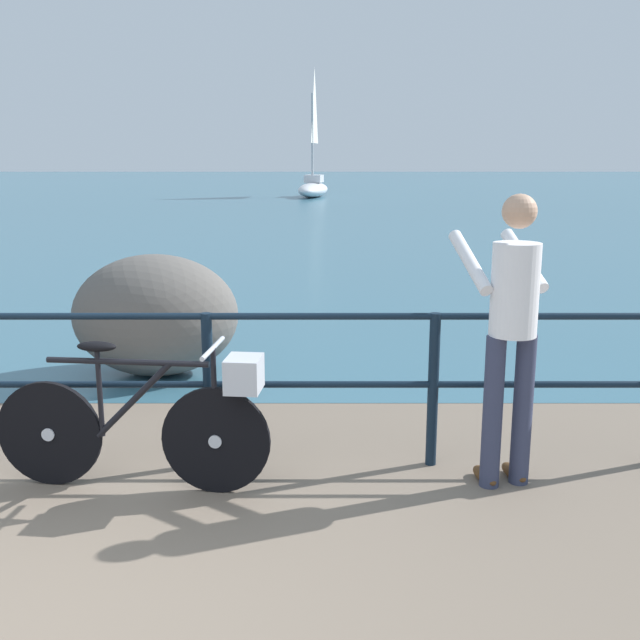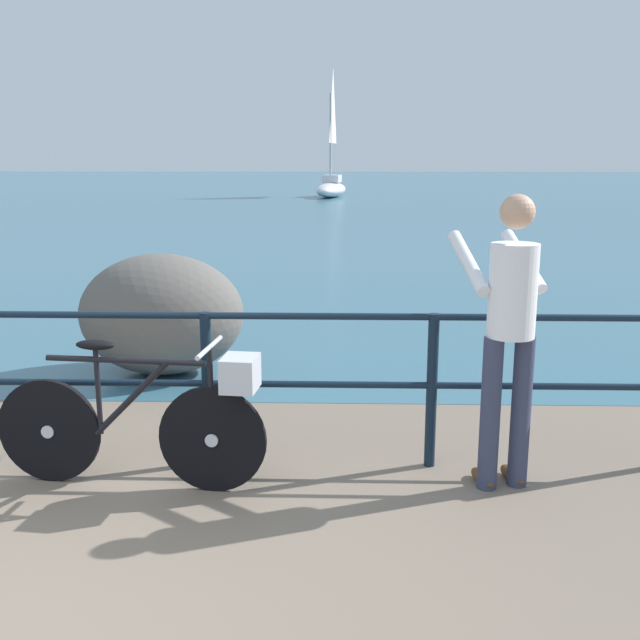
% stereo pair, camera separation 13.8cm
% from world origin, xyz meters
% --- Properties ---
extents(ground_plane, '(120.00, 120.00, 0.10)m').
position_xyz_m(ground_plane, '(0.00, 20.00, -0.05)').
color(ground_plane, '#756656').
extents(sea_surface, '(120.00, 90.00, 0.01)m').
position_xyz_m(sea_surface, '(0.00, 48.01, 0.00)').
color(sea_surface, '#38667A').
rests_on(sea_surface, ground_plane).
extents(promenade_railing, '(7.32, 0.07, 1.02)m').
position_xyz_m(promenade_railing, '(-0.00, 1.80, 0.64)').
color(promenade_railing, black).
rests_on(promenade_railing, ground_plane).
extents(bicycle, '(1.69, 0.48, 0.92)m').
position_xyz_m(bicycle, '(0.45, 1.44, 0.46)').
color(bicycle, black).
rests_on(bicycle, ground_plane).
extents(person_at_railing, '(0.55, 0.67, 1.78)m').
position_xyz_m(person_at_railing, '(2.58, 1.52, 0.99)').
color(person_at_railing, '#333851').
rests_on(person_at_railing, ground_plane).
extents(breakwater_boulder_main, '(1.51, 1.14, 1.12)m').
position_xyz_m(breakwater_boulder_main, '(-0.06, 3.85, 0.56)').
color(breakwater_boulder_main, '#605B56').
rests_on(breakwater_boulder_main, ground).
extents(sailboat, '(1.92, 4.54, 6.16)m').
position_xyz_m(sailboat, '(1.11, 33.87, 0.71)').
color(sailboat, white).
rests_on(sailboat, sea_surface).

